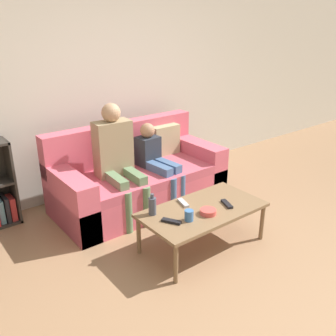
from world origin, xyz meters
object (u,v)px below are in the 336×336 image
at_px(tv_remote_0, 183,203).
at_px(tv_remote_1, 227,204).
at_px(coffee_table, 203,212).
at_px(bottle, 152,206).
at_px(person_child, 157,160).
at_px(tv_remote_2, 171,221).
at_px(cup_near, 189,215).
at_px(snack_bowl, 208,212).
at_px(person_adult, 117,154).
at_px(couch, 138,179).

relative_size(tv_remote_0, tv_remote_1, 1.00).
xyz_separation_m(coffee_table, bottle, (-0.43, 0.19, 0.12)).
distance_m(person_child, tv_remote_2, 1.14).
distance_m(coffee_table, tv_remote_2, 0.39).
height_order(cup_near, tv_remote_1, cup_near).
bearing_deg(snack_bowl, tv_remote_2, 166.38).
distance_m(tv_remote_2, snack_bowl, 0.36).
distance_m(person_adult, tv_remote_2, 1.09).
distance_m(tv_remote_0, snack_bowl, 0.29).
height_order(coffee_table, person_child, person_child).
bearing_deg(tv_remote_1, snack_bowl, -155.40).
bearing_deg(tv_remote_1, coffee_table, 179.11).
relative_size(person_child, bottle, 4.69).
bearing_deg(coffee_table, couch, 88.71).
bearing_deg(person_adult, cup_near, -84.44).
bearing_deg(tv_remote_1, cup_near, -159.55).
bearing_deg(bottle, tv_remote_1, -23.34).
bearing_deg(tv_remote_2, couch, 40.71).
relative_size(tv_remote_0, tv_remote_2, 1.03).
distance_m(person_child, cup_near, 1.14).
height_order(coffee_table, tv_remote_2, tv_remote_2).
bearing_deg(snack_bowl, bottle, 142.66).
height_order(tv_remote_0, snack_bowl, snack_bowl).
bearing_deg(couch, person_adult, -165.04).
distance_m(cup_near, tv_remote_1, 0.46).
bearing_deg(tv_remote_2, tv_remote_1, -35.59).
height_order(cup_near, snack_bowl, cup_near).
height_order(cup_near, tv_remote_0, cup_near).
bearing_deg(coffee_table, person_adult, 105.43).
relative_size(cup_near, snack_bowl, 0.67).
distance_m(cup_near, snack_bowl, 0.21).
distance_m(coffee_table, tv_remote_1, 0.24).
relative_size(person_child, snack_bowl, 6.40).
relative_size(coffee_table, snack_bowl, 7.90).
relative_size(person_adult, bottle, 6.13).
height_order(tv_remote_0, tv_remote_1, same).
relative_size(tv_remote_1, snack_bowl, 1.22).
distance_m(cup_near, tv_remote_2, 0.16).
distance_m(coffee_table, tv_remote_0, 0.20).
relative_size(cup_near, tv_remote_2, 0.56).
height_order(cup_near, bottle, bottle).
bearing_deg(tv_remote_2, bottle, 72.16).
bearing_deg(person_child, tv_remote_0, -113.92).
height_order(coffee_table, cup_near, cup_near).
bearing_deg(coffee_table, tv_remote_0, 115.28).
relative_size(person_adult, snack_bowl, 8.36).
height_order(couch, tv_remote_2, couch).
distance_m(tv_remote_0, bottle, 0.35).
height_order(person_adult, tv_remote_0, person_adult).
bearing_deg(bottle, tv_remote_0, -2.18).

